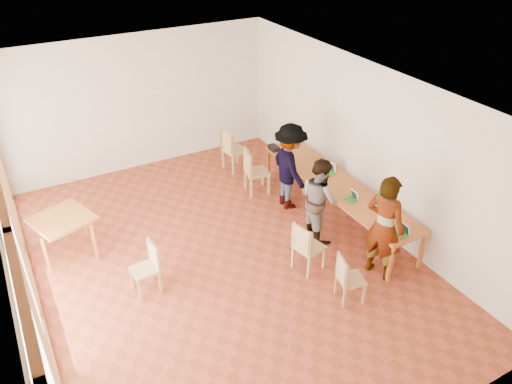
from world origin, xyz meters
The scene contains 25 objects.
ground centered at (0.00, 0.00, 0.00)m, with size 8.00×8.00×0.00m, color #9E3B26.
wall_back centered at (0.00, 4.00, 1.50)m, with size 6.00×0.10×3.00m, color beige.
wall_front centered at (0.00, -4.00, 1.50)m, with size 6.00×0.10×3.00m, color beige.
wall_right centered at (3.00, 0.00, 1.50)m, with size 0.10×8.00×3.00m, color beige.
window_wall centered at (-2.96, 0.00, 1.50)m, with size 0.10×8.00×3.00m, color white.
ceiling centered at (0.00, 0.00, 3.02)m, with size 6.00×8.00×0.04m, color white.
communal_table centered at (2.50, 0.10, 0.70)m, with size 0.80×4.00×0.75m.
side_table centered at (-2.25, 1.43, 0.67)m, with size 0.90×0.90×0.75m.
chair_near centered at (1.26, -1.84, 0.50)m, with size 0.47×0.47×0.44m.
chair_mid centered at (1.10, -0.95, 0.56)m, with size 0.51×0.51×0.49m.
chair_far centered at (1.56, 1.70, 0.59)m, with size 0.52×0.52×0.51m.
chair_empty centered at (1.61, 2.77, 0.61)m, with size 0.52×0.52×0.53m.
chair_spare centered at (-1.26, -0.13, 0.52)m, with size 0.43×0.43×0.45m.
person_near centered at (2.14, -1.60, 0.92)m, with size 0.67×0.44×1.84m, color gray.
person_mid centered at (1.87, -0.23, 0.79)m, with size 0.76×0.60×1.57m, color gray.
person_far centered at (1.96, 0.89, 0.88)m, with size 1.14×0.65×1.76m, color gray.
laptop_near centered at (2.47, -1.70, 0.80)m, with size 0.20×0.23×0.18m.
laptop_mid centered at (2.41, -0.48, 0.80)m, with size 0.19×0.22×0.18m.
laptop_far centered at (2.63, 0.54, 0.81)m, with size 0.30×0.32×0.23m.
yellow_mug centered at (2.35, 1.81, 0.81)m, with size 0.14×0.14×0.11m, color orange.
green_bottle centered at (2.68, -0.85, 0.89)m, with size 0.07×0.07×0.28m, color #137738.
clear_glass centered at (2.58, 0.54, 0.80)m, with size 0.07×0.07×0.09m, color silver.
condiment_cup centered at (2.55, -0.94, 0.78)m, with size 0.08×0.08×0.06m, color white.
pink_phone centered at (2.57, 1.31, 0.76)m, with size 0.05×0.10×0.01m, color #EB4268.
black_pouch centered at (2.20, 1.90, 0.80)m, with size 0.16×0.26×0.09m, color black.
Camera 1 is at (-2.74, -6.23, 5.48)m, focal length 35.00 mm.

